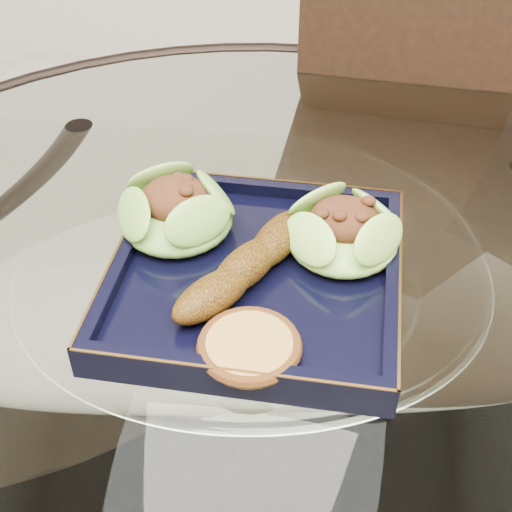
# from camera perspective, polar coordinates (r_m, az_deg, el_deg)

# --- Properties ---
(dining_table) EXTENTS (1.13, 1.13, 0.77)m
(dining_table) POSITION_cam_1_polar(r_m,az_deg,el_deg) (0.80, -0.26, -11.70)
(dining_table) COLOR white
(dining_table) RESTS_ON ground
(dining_chair) EXTENTS (0.46, 0.46, 1.02)m
(dining_chair) POSITION_cam_1_polar(r_m,az_deg,el_deg) (1.08, 12.99, 1.27)
(dining_chair) COLOR black
(dining_chair) RESTS_ON ground
(navy_plate) EXTENTS (0.27, 0.27, 0.02)m
(navy_plate) POSITION_cam_1_polar(r_m,az_deg,el_deg) (0.68, 0.00, -1.91)
(navy_plate) COLOR black
(navy_plate) RESTS_ON dining_table
(lettuce_wrap_left) EXTENTS (0.14, 0.14, 0.04)m
(lettuce_wrap_left) POSITION_cam_1_polar(r_m,az_deg,el_deg) (0.72, -6.40, 3.36)
(lettuce_wrap_left) COLOR #5B912A
(lettuce_wrap_left) RESTS_ON navy_plate
(lettuce_wrap_right) EXTENTS (0.14, 0.14, 0.04)m
(lettuce_wrap_right) POSITION_cam_1_polar(r_m,az_deg,el_deg) (0.69, 6.97, 1.74)
(lettuce_wrap_right) COLOR #6AAD32
(lettuce_wrap_right) RESTS_ON navy_plate
(roasted_plantain) EXTENTS (0.11, 0.18, 0.03)m
(roasted_plantain) POSITION_cam_1_polar(r_m,az_deg,el_deg) (0.66, -0.79, -0.77)
(roasted_plantain) COLOR #5C3909
(roasted_plantain) RESTS_ON navy_plate
(crumb_patty) EXTENTS (0.10, 0.10, 0.01)m
(crumb_patty) POSITION_cam_1_polar(r_m,az_deg,el_deg) (0.60, -0.53, -7.34)
(crumb_patty) COLOR gold
(crumb_patty) RESTS_ON navy_plate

